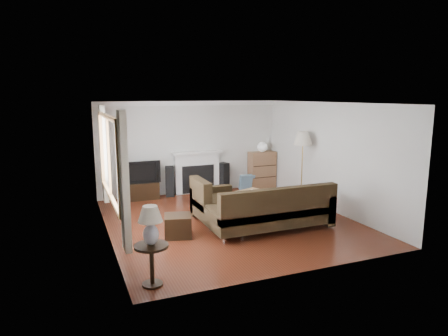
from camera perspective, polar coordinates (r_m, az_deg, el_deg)
name	(u,v)px	position (r m, az deg, el deg)	size (l,w,h in m)	color
room	(229,163)	(8.34, 0.77, 0.67)	(5.10, 5.60, 2.54)	#532112
window	(109,157)	(7.50, -16.14, 1.47)	(0.12, 2.74, 1.54)	brown
curtain_near	(124,182)	(6.05, -14.06, -1.96)	(0.10, 0.35, 2.10)	white
curtain_far	(104,154)	(9.02, -16.80, 1.93)	(0.10, 0.35, 2.10)	white
fireplace	(197,172)	(10.95, -3.86, -0.59)	(1.40, 0.26, 1.15)	white
tv_stand	(141,191)	(10.52, -11.77, -3.21)	(0.89, 0.40, 0.45)	black
television	(140,172)	(10.41, -11.88, -0.50)	(0.98, 0.13, 0.57)	black
speaker_left	(170,181)	(10.69, -7.76, -1.90)	(0.22, 0.27, 0.80)	black
speaker_right	(224,177)	(11.15, -0.07, -1.28)	(0.22, 0.27, 0.80)	black
bookshelf	(262,170)	(11.60, 5.44, -0.24)	(0.76, 0.36, 1.05)	#8C6141
globe_lamp	(262,147)	(11.50, 5.50, 3.02)	(0.28, 0.28, 0.28)	white
sectional_sofa	(270,208)	(8.03, 6.65, -5.76)	(2.69, 1.97, 0.87)	black
coffee_table	(246,201)	(9.38, 3.14, -4.77)	(1.07, 0.58, 0.42)	olive
footstool	(178,226)	(7.71, -6.61, -8.21)	(0.49, 0.49, 0.42)	black
floor_lamp	(302,168)	(9.99, 11.07, 0.03)	(0.46, 0.46, 1.79)	#BA9240
side_table	(152,265)	(5.87, -10.26, -13.48)	(0.48, 0.48, 0.60)	black
table_lamp	(151,226)	(5.66, -10.45, -8.12)	(0.34, 0.34, 0.55)	silver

